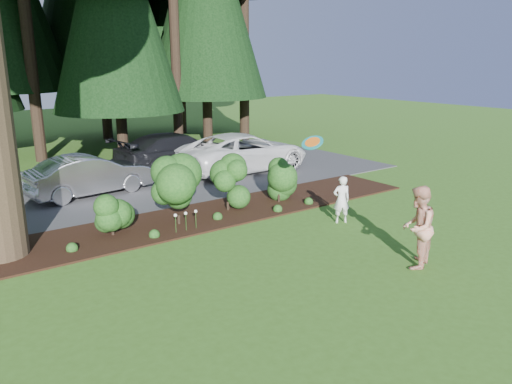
{
  "coord_description": "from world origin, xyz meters",
  "views": [
    {
      "loc": [
        -6.17,
        -8.82,
        4.45
      ],
      "look_at": [
        0.76,
        0.71,
        1.3
      ],
      "focal_mm": 35.0,
      "sensor_mm": 36.0,
      "label": 1
    }
  ],
  "objects": [
    {
      "name": "driveway",
      "position": [
        0.0,
        7.5,
        0.01
      ],
      "size": [
        22.0,
        6.0,
        0.03
      ],
      "primitive_type": "cube",
      "color": "#38383A",
      "rests_on": "ground"
    },
    {
      "name": "child",
      "position": [
        3.59,
        0.56,
        0.67
      ],
      "size": [
        0.58,
        0.49,
        1.34
      ],
      "primitive_type": "imported",
      "rotation": [
        0.0,
        0.0,
        2.72
      ],
      "color": "white",
      "rests_on": "ground"
    },
    {
      "name": "lily_cluster",
      "position": [
        -0.3,
        2.4,
        0.5
      ],
      "size": [
        0.69,
        0.09,
        0.57
      ],
      "color": "#153E13",
      "rests_on": "ground"
    },
    {
      "name": "car_dark_suv",
      "position": [
        3.01,
        9.31,
        0.8
      ],
      "size": [
        5.54,
        2.88,
        1.53
      ],
      "primitive_type": "imported",
      "rotation": [
        0.0,
        0.0,
        1.71
      ],
      "color": "black",
      "rests_on": "driveway"
    },
    {
      "name": "adult",
      "position": [
        2.7,
        -2.6,
        0.92
      ],
      "size": [
        1.1,
        1.0,
        1.83
      ],
      "primitive_type": "imported",
      "rotation": [
        0.0,
        0.0,
        3.56
      ],
      "color": "#D1481B",
      "rests_on": "ground"
    },
    {
      "name": "frisbee",
      "position": [
        2.34,
        0.45,
        2.4
      ],
      "size": [
        0.54,
        0.56,
        0.37
      ],
      "color": "#16797B",
      "rests_on": "ground"
    },
    {
      "name": "mulch_bed",
      "position": [
        0.0,
        3.25,
        0.03
      ],
      "size": [
        16.0,
        2.5,
        0.05
      ],
      "primitive_type": "cube",
      "color": "black",
      "rests_on": "ground"
    },
    {
      "name": "shrub_row",
      "position": [
        0.77,
        3.14,
        0.81
      ],
      "size": [
        6.53,
        1.6,
        1.61
      ],
      "color": "#153E13",
      "rests_on": "ground"
    },
    {
      "name": "ground",
      "position": [
        0.0,
        0.0,
        0.0
      ],
      "size": [
        80.0,
        80.0,
        0.0
      ],
      "primitive_type": "plane",
      "color": "#38611B",
      "rests_on": "ground"
    },
    {
      "name": "car_silver_wagon",
      "position": [
        -1.13,
        7.54,
        0.71
      ],
      "size": [
        4.26,
        1.91,
        1.36
      ],
      "primitive_type": "imported",
      "rotation": [
        0.0,
        0.0,
        1.69
      ],
      "color": "#A9A8AD",
      "rests_on": "driveway"
    },
    {
      "name": "car_white_suv",
      "position": [
        5.14,
        7.57,
        0.8
      ],
      "size": [
        5.64,
        2.75,
        1.55
      ],
      "primitive_type": "imported",
      "rotation": [
        0.0,
        0.0,
        1.6
      ],
      "color": "silver",
      "rests_on": "driveway"
    }
  ]
}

